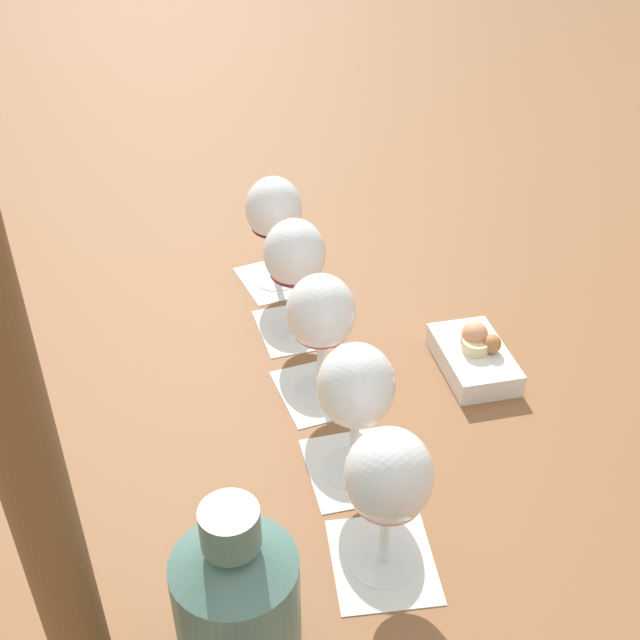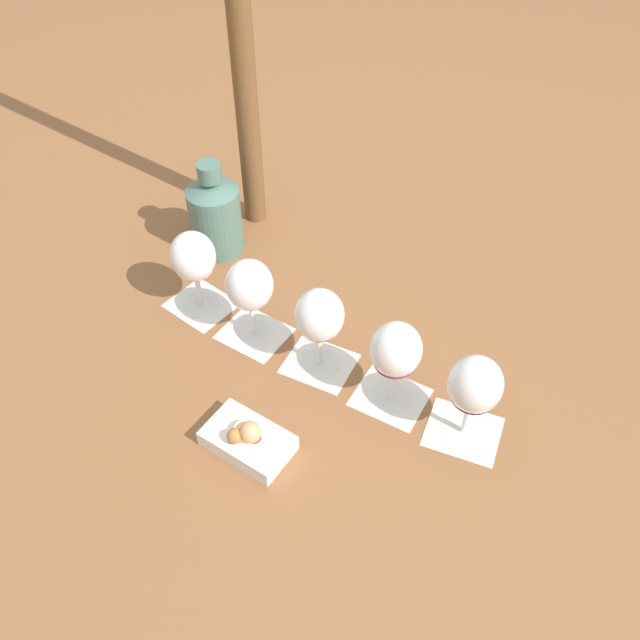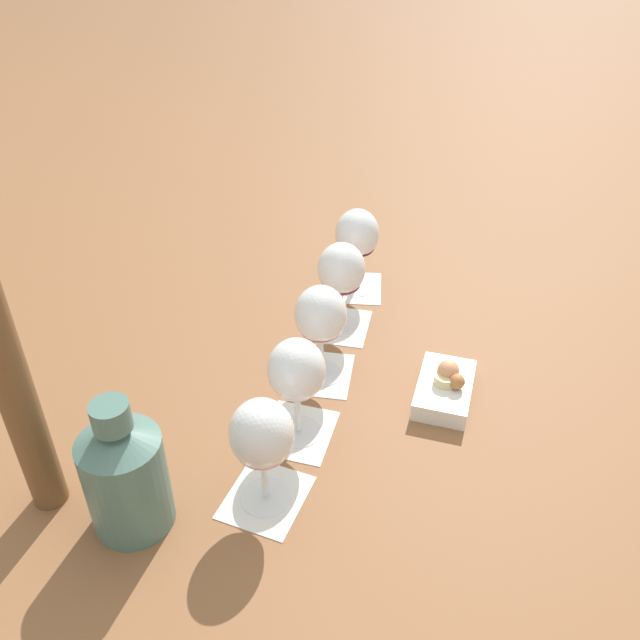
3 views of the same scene
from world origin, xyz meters
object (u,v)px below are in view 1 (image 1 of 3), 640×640
object	(u,v)px
wine_glass_2	(320,318)
wine_glass_3	(295,259)
wine_glass_0	(388,482)
wine_glass_1	(356,392)
ceramic_vase	(238,606)
snack_dish	(474,355)
wine_glass_4	(274,214)

from	to	relation	value
wine_glass_2	wine_glass_3	xyz separation A→B (m)	(0.12, -0.06, 0.00)
wine_glass_0	wine_glass_3	xyz separation A→B (m)	(0.36, -0.18, 0.00)
wine_glass_1	wine_glass_3	size ratio (longest dim) A/B	1.00
wine_glass_1	ceramic_vase	size ratio (longest dim) A/B	0.83
wine_glass_0	snack_dish	size ratio (longest dim) A/B	1.05
ceramic_vase	wine_glass_4	bearing A→B (deg)	-40.59
wine_glass_4	snack_dish	bearing A→B (deg)	-169.42
wine_glass_2	ceramic_vase	size ratio (longest dim) A/B	0.83
wine_glass_0	wine_glass_2	distance (m)	0.26
wine_glass_3	wine_glass_0	bearing A→B (deg)	153.10
wine_glass_4	ceramic_vase	distance (m)	0.62
wine_glass_0	snack_dish	bearing A→B (deg)	-64.51
wine_glass_4	snack_dish	world-z (taller)	wine_glass_4
wine_glass_3	snack_dish	xyz separation A→B (m)	(-0.21, -0.12, -0.09)
wine_glass_3	ceramic_vase	size ratio (longest dim) A/B	0.83
wine_glass_3	snack_dish	size ratio (longest dim) A/B	1.05
wine_glass_3	wine_glass_2	bearing A→B (deg)	153.30
wine_glass_2	ceramic_vase	distance (m)	0.37
wine_glass_1	snack_dish	distance (m)	0.26
wine_glass_4	wine_glass_2	bearing A→B (deg)	153.74
wine_glass_4	ceramic_vase	size ratio (longest dim) A/B	0.83
ceramic_vase	snack_dish	distance (m)	0.49
wine_glass_0	wine_glass_1	size ratio (longest dim) A/B	1.00
wine_glass_0	wine_glass_3	bearing A→B (deg)	-26.90
wine_glass_1	wine_glass_4	distance (m)	0.40
wine_glass_0	wine_glass_3	distance (m)	0.40
wine_glass_0	wine_glass_4	bearing A→B (deg)	-26.63
wine_glass_1	wine_glass_2	xyz separation A→B (m)	(0.12, -0.06, -0.00)
wine_glass_2	snack_dish	size ratio (longest dim) A/B	1.05
wine_glass_0	wine_glass_4	xyz separation A→B (m)	(0.47, -0.24, 0.00)
wine_glass_0	wine_glass_3	size ratio (longest dim) A/B	1.00
wine_glass_1	wine_glass_3	bearing A→B (deg)	-25.79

